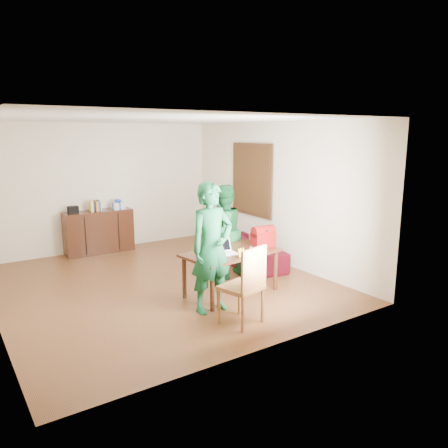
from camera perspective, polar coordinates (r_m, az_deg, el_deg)
room at (r=7.31m, az=-9.03°, el=2.34°), size 5.20×5.70×2.90m
table at (r=6.79m, az=0.94°, el=-4.27°), size 1.57×1.01×0.69m
chair at (r=5.86m, az=2.35°, el=-10.03°), size 0.59×0.58×1.07m
person_near at (r=6.09m, az=-1.62°, el=-3.12°), size 0.69×0.46×1.85m
person_far at (r=7.56m, az=-0.13°, el=-1.01°), size 0.91×0.78×1.63m
laptop at (r=6.61m, az=0.35°, el=-3.58°), size 0.31×0.22×0.22m
bananas at (r=6.42m, az=2.28°, el=-4.20°), size 0.17×0.12×0.06m
bottle at (r=6.46m, az=3.46°, el=-3.54°), size 0.08×0.08×0.18m
red_bag at (r=7.05m, az=5.14°, el=-1.89°), size 0.38×0.24×0.27m
sofa at (r=8.51m, az=3.11°, el=-3.23°), size 1.16×2.09×0.58m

